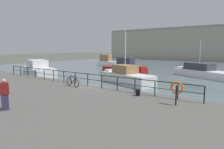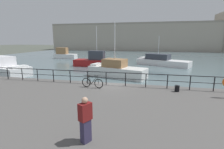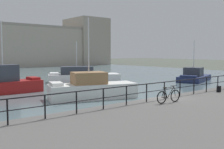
{
  "view_description": "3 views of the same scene",
  "coord_description": "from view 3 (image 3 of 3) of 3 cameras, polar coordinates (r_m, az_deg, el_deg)",
  "views": [
    {
      "loc": [
        11.75,
        -13.35,
        4.22
      ],
      "look_at": [
        -0.98,
        3.78,
        1.37
      ],
      "focal_mm": 32.17,
      "sensor_mm": 36.0,
      "label": 1
    },
    {
      "loc": [
        3.11,
        -13.51,
        4.53
      ],
      "look_at": [
        -0.7,
        3.41,
        0.91
      ],
      "focal_mm": 26.87,
      "sensor_mm": 36.0,
      "label": 2
    },
    {
      "loc": [
        -12.86,
        -11.27,
        3.79
      ],
      "look_at": [
        -0.22,
        4.49,
        2.1
      ],
      "focal_mm": 41.9,
      "sensor_mm": 36.0,
      "label": 3
    }
  ],
  "objects": [
    {
      "name": "quay_railing",
      "position": [
        15.39,
        7.56,
        -3.23
      ],
      "size": [
        22.19,
        0.07,
        1.08
      ],
      "color": "black",
      "rests_on": "quay_promenade"
    },
    {
      "name": "mooring_bollard",
      "position": [
        20.67,
        22.28,
        -2.94
      ],
      "size": [
        0.32,
        0.32,
        0.44
      ],
      "primitive_type": "cylinder",
      "color": "black",
      "rests_on": "quay_promenade"
    },
    {
      "name": "moored_small_launch",
      "position": [
        21.59,
        -4.44,
        -3.05
      ],
      "size": [
        7.53,
        4.33,
        6.59
      ],
      "rotation": [
        0.0,
        0.0,
        2.85
      ],
      "color": "white",
      "rests_on": "water_basin"
    },
    {
      "name": "moored_blue_motorboat",
      "position": [
        36.44,
        17.48,
        -0.4
      ],
      "size": [
        7.22,
        4.83,
        5.4
      ],
      "rotation": [
        0.0,
        0.0,
        3.47
      ],
      "color": "navy",
      "rests_on": "water_basin"
    },
    {
      "name": "parked_bicycle",
      "position": [
        15.34,
        12.23,
        -4.62
      ],
      "size": [
        1.76,
        0.27,
        0.98
      ],
      "rotation": [
        0.0,
        0.0,
        -0.12
      ],
      "color": "black",
      "rests_on": "quay_promenade"
    },
    {
      "name": "ground_plane",
      "position": [
        17.51,
        9.89,
        -7.79
      ],
      "size": [
        240.0,
        240.0,
        0.0
      ],
      "primitive_type": "plane",
      "color": "#4C5147"
    },
    {
      "name": "moored_red_daysailer",
      "position": [
        26.2,
        -22.93,
        -1.88
      ],
      "size": [
        7.4,
        2.29,
        6.65
      ],
      "rotation": [
        0.0,
        0.0,
        -0.01
      ],
      "color": "maroon",
      "rests_on": "water_basin"
    },
    {
      "name": "water_basin",
      "position": [
        43.58,
        -21.42,
        -0.53
      ],
      "size": [
        80.0,
        60.0,
        0.01
      ],
      "primitive_type": "cube",
      "color": "slate",
      "rests_on": "ground_plane"
    },
    {
      "name": "moored_harbor_tender",
      "position": [
        34.08,
        -6.56,
        -0.32
      ],
      "size": [
        9.39,
        6.36,
        5.21
      ],
      "rotation": [
        0.0,
        0.0,
        2.7
      ],
      "color": "white",
      "rests_on": "water_basin"
    }
  ]
}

